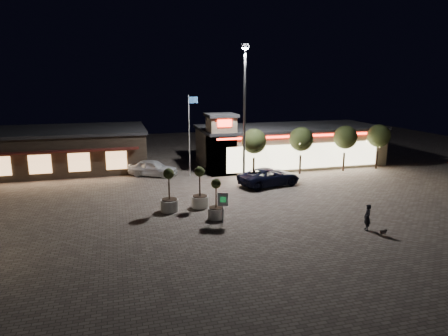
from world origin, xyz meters
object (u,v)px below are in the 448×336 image
object	(u,v)px
valet_sign	(223,202)
pedestrian	(367,217)
planter_mid	(216,206)
white_sedan	(153,168)
planter_left	(169,198)
pickup_truck	(269,177)

from	to	relation	value
valet_sign	pedestrian	bearing A→B (deg)	-23.23
planter_mid	white_sedan	bearing A→B (deg)	102.73
planter_left	pickup_truck	bearing A→B (deg)	26.35
planter_mid	valet_sign	world-z (taller)	planter_mid
pickup_truck	pedestrian	distance (m)	12.08
pickup_truck	valet_sign	xyz separation A→B (m)	(-6.61, -8.23, 0.68)
planter_mid	valet_sign	bearing A→B (deg)	-77.27
white_sedan	pedestrian	size ratio (longest dim) A/B	2.80
pedestrian	valet_sign	distance (m)	9.37
valet_sign	white_sedan	bearing A→B (deg)	102.73
pickup_truck	planter_mid	xyz separation A→B (m)	(-6.83, -7.25, 0.08)
pickup_truck	valet_sign	distance (m)	10.58
planter_mid	valet_sign	distance (m)	1.17
planter_mid	planter_left	bearing A→B (deg)	140.23
pickup_truck	planter_mid	distance (m)	9.96
pickup_truck	planter_left	xyz separation A→B (m)	(-9.74, -4.83, 0.19)
pickup_truck	planter_mid	world-z (taller)	planter_mid
pickup_truck	pedestrian	bearing A→B (deg)	176.65
pedestrian	planter_left	bearing A→B (deg)	-107.89
valet_sign	planter_left	bearing A→B (deg)	132.64
white_sedan	planter_mid	size ratio (longest dim) A/B	1.69
pedestrian	valet_sign	world-z (taller)	valet_sign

